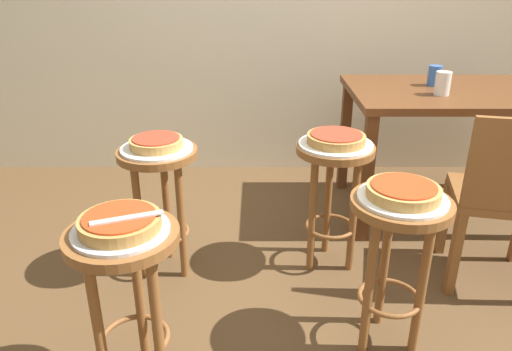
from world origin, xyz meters
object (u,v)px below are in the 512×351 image
(stool_leftside, at_px, (159,184))
(pizza_server_knife, at_px, (126,218))
(stool_middle, at_px, (396,241))
(pizza_middle, at_px, (402,191))
(stool_foreground, at_px, (126,277))
(pizza_rear, at_px, (335,138))
(dining_table, at_px, (444,108))
(wooden_chair, at_px, (503,195))
(cup_near_edge, at_px, (441,83))
(serving_plate_middle, at_px, (401,198))
(serving_plate_foreground, at_px, (120,230))
(stool_rear, at_px, (332,179))
(serving_plate_rear, at_px, (335,144))
(pizza_leftside, at_px, (155,143))
(serving_plate_leftside, at_px, (156,148))
(pizza_foreground, at_px, (119,223))
(cup_far_edge, at_px, (433,76))

(stool_leftside, xyz_separation_m, pizza_server_knife, (0.05, -0.75, 0.23))
(stool_middle, xyz_separation_m, pizza_middle, (0.00, 0.00, 0.20))
(stool_foreground, bearing_deg, pizza_middle, 13.41)
(pizza_middle, bearing_deg, stool_leftside, 152.41)
(pizza_rear, relative_size, dining_table, 0.25)
(dining_table, bearing_deg, stool_middle, -115.94)
(wooden_chair, bearing_deg, cup_near_edge, 98.94)
(serving_plate_middle, height_order, pizza_rear, pizza_rear)
(serving_plate_foreground, xyz_separation_m, pizza_rear, (0.79, 0.78, 0.03))
(serving_plate_middle, height_order, stool_leftside, serving_plate_middle)
(stool_rear, height_order, serving_plate_rear, serving_plate_rear)
(pizza_leftside, bearing_deg, serving_plate_leftside, -26.57)
(cup_near_edge, bearing_deg, pizza_foreground, -138.75)
(stool_middle, relative_size, serving_plate_middle, 1.99)
(wooden_chair, bearing_deg, pizza_foreground, -158.28)
(pizza_server_knife, bearing_deg, pizza_foreground, 125.80)
(pizza_foreground, relative_size, serving_plate_leftside, 0.79)
(stool_middle, bearing_deg, dining_table, 64.06)
(stool_middle, bearing_deg, pizza_server_knife, -164.99)
(stool_foreground, distance_m, serving_plate_foreground, 0.17)
(stool_middle, bearing_deg, cup_near_edge, 65.07)
(cup_near_edge, bearing_deg, pizza_server_knife, -137.69)
(stool_rear, bearing_deg, serving_plate_foreground, -135.21)
(pizza_server_knife, bearing_deg, pizza_rear, 26.11)
(stool_middle, height_order, cup_far_edge, cup_far_edge)
(pizza_foreground, xyz_separation_m, serving_plate_rear, (0.79, 0.78, -0.03))
(serving_plate_leftside, distance_m, cup_near_edge, 1.53)
(pizza_middle, distance_m, cup_near_edge, 1.13)
(pizza_middle, xyz_separation_m, pizza_leftside, (-0.96, 0.50, 0.00))
(stool_foreground, bearing_deg, stool_rear, 44.79)
(stool_leftside, relative_size, cup_far_edge, 5.58)
(serving_plate_rear, height_order, cup_far_edge, cup_far_edge)
(stool_middle, distance_m, pizza_rear, 0.61)
(serving_plate_middle, height_order, serving_plate_leftside, same)
(pizza_rear, height_order, dining_table, dining_table)
(dining_table, bearing_deg, cup_far_edge, 118.87)
(serving_plate_foreground, height_order, wooden_chair, wooden_chair)
(serving_plate_foreground, xyz_separation_m, serving_plate_middle, (0.94, 0.22, 0.00))
(serving_plate_foreground, distance_m, stool_middle, 0.98)
(cup_far_edge, bearing_deg, stool_rear, -134.32)
(serving_plate_middle, bearing_deg, stool_middle, -45.00)
(pizza_middle, relative_size, pizza_rear, 0.97)
(stool_foreground, height_order, stool_leftside, same)
(serving_plate_middle, distance_m, pizza_middle, 0.03)
(stool_foreground, distance_m, pizza_rear, 1.13)
(serving_plate_middle, relative_size, pizza_server_knife, 1.45)
(stool_leftside, relative_size, serving_plate_leftside, 1.96)
(serving_plate_foreground, height_order, pizza_foreground, pizza_foreground)
(pizza_rear, bearing_deg, pizza_middle, -74.75)
(serving_plate_rear, bearing_deg, stool_leftside, -176.15)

